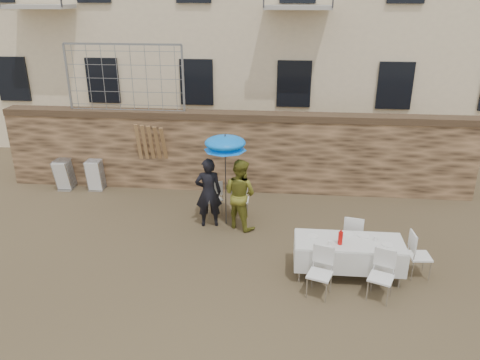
# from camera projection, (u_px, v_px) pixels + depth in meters

# --- Properties ---
(ground) EXTENTS (80.00, 80.00, 0.00)m
(ground) POSITION_uv_depth(u_px,v_px,m) (208.00, 290.00, 8.89)
(ground) COLOR brown
(ground) RESTS_ON ground
(stone_wall) EXTENTS (13.00, 0.50, 2.20)m
(stone_wall) POSITION_uv_depth(u_px,v_px,m) (235.00, 152.00, 13.10)
(stone_wall) COLOR brown
(stone_wall) RESTS_ON ground
(chain_link_fence) EXTENTS (3.20, 0.06, 1.80)m
(chain_link_fence) POSITION_uv_depth(u_px,v_px,m) (125.00, 79.00, 12.62)
(chain_link_fence) COLOR gray
(chain_link_fence) RESTS_ON stone_wall
(man_suit) EXTENTS (0.69, 0.52, 1.71)m
(man_suit) POSITION_uv_depth(u_px,v_px,m) (208.00, 193.00, 11.07)
(man_suit) COLOR black
(man_suit) RESTS_ON ground
(woman_dress) EXTENTS (1.05, 0.99, 1.71)m
(woman_dress) POSITION_uv_depth(u_px,v_px,m) (240.00, 194.00, 11.01)
(woman_dress) COLOR #9F9D30
(woman_dress) RESTS_ON ground
(umbrella) EXTENTS (0.99, 0.99, 2.12)m
(umbrella) POSITION_uv_depth(u_px,v_px,m) (225.00, 146.00, 10.70)
(umbrella) COLOR #3F3F44
(umbrella) RESTS_ON ground
(couple_chair_left) EXTENTS (0.67, 0.67, 0.96)m
(couple_chair_left) POSITION_uv_depth(u_px,v_px,m) (212.00, 198.00, 11.72)
(couple_chair_left) COLOR white
(couple_chair_left) RESTS_ON ground
(couple_chair_right) EXTENTS (0.49, 0.49, 0.96)m
(couple_chair_right) POSITION_uv_depth(u_px,v_px,m) (240.00, 199.00, 11.66)
(couple_chair_right) COLOR white
(couple_chair_right) RESTS_ON ground
(banquet_table) EXTENTS (2.10, 0.85, 0.78)m
(banquet_table) POSITION_uv_depth(u_px,v_px,m) (349.00, 243.00, 9.12)
(banquet_table) COLOR silver
(banquet_table) RESTS_ON ground
(soda_bottle) EXTENTS (0.09, 0.09, 0.26)m
(soda_bottle) POSITION_uv_depth(u_px,v_px,m) (340.00, 238.00, 8.93)
(soda_bottle) COLOR red
(soda_bottle) RESTS_ON banquet_table
(table_chair_front_left) EXTENTS (0.61, 0.61, 0.96)m
(table_chair_front_left) POSITION_uv_depth(u_px,v_px,m) (320.00, 273.00, 8.57)
(table_chair_front_left) COLOR white
(table_chair_front_left) RESTS_ON ground
(table_chair_front_right) EXTENTS (0.63, 0.63, 0.96)m
(table_chair_front_right) POSITION_uv_depth(u_px,v_px,m) (381.00, 277.00, 8.47)
(table_chair_front_right) COLOR white
(table_chair_front_right) RESTS_ON ground
(table_chair_back) EXTENTS (0.57, 0.57, 0.96)m
(table_chair_back) POSITION_uv_depth(u_px,v_px,m) (353.00, 235.00, 9.93)
(table_chair_back) COLOR white
(table_chair_back) RESTS_ON ground
(table_chair_side) EXTENTS (0.51, 0.51, 0.96)m
(table_chair_side) POSITION_uv_depth(u_px,v_px,m) (420.00, 255.00, 9.18)
(table_chair_side) COLOR white
(table_chair_side) RESTS_ON ground
(chair_stack_left) EXTENTS (0.46, 0.55, 0.92)m
(chair_stack_left) POSITION_uv_depth(u_px,v_px,m) (67.00, 172.00, 13.47)
(chair_stack_left) COLOR white
(chair_stack_left) RESTS_ON ground
(chair_stack_right) EXTENTS (0.46, 0.47, 0.92)m
(chair_stack_right) POSITION_uv_depth(u_px,v_px,m) (98.00, 173.00, 13.39)
(chair_stack_right) COLOR white
(chair_stack_right) RESTS_ON ground
(wood_planks) EXTENTS (0.70, 0.20, 2.00)m
(wood_planks) POSITION_uv_depth(u_px,v_px,m) (151.00, 156.00, 13.10)
(wood_planks) COLOR #A37749
(wood_planks) RESTS_ON ground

